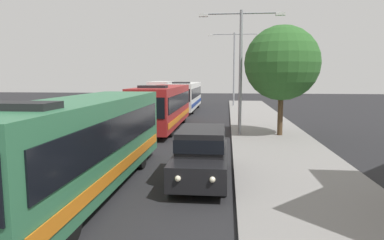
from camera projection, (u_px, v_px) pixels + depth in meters
The scene contains 8 objects.
bus_lead at pixel (82, 142), 10.97m from camera, with size 2.58×11.23×3.21m.
bus_second_in_line at pixel (163, 105), 24.70m from camera, with size 2.58×11.13×3.21m.
bus_middle at pixel (185, 95), 37.94m from camera, with size 2.58×11.85×3.21m.
white_suv at pixel (201, 153), 12.38m from camera, with size 1.86×4.89×1.90m.
box_truck_oncoming at pixel (160, 94), 40.46m from camera, with size 2.35×7.27×3.15m.
streetlamp_mid at pixel (241, 59), 21.05m from camera, with size 5.17×0.28×7.60m.
streetlamp_far at pixel (234, 61), 42.20m from camera, with size 6.43×0.28×8.92m.
roadside_tree at pixel (282, 63), 20.76m from camera, with size 4.54×4.54×6.69m.
Camera 1 is at (3.30, 3.31, 3.77)m, focal length 32.08 mm.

